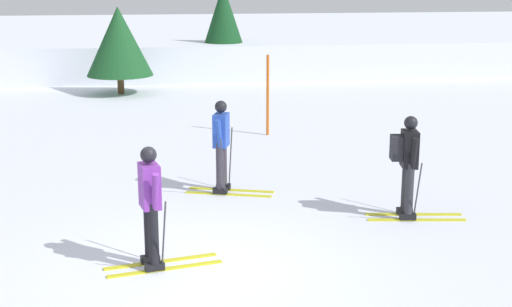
{
  "coord_description": "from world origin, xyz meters",
  "views": [
    {
      "loc": [
        -0.48,
        -9.26,
        3.97
      ],
      "look_at": [
        1.25,
        2.82,
        0.9
      ],
      "focal_mm": 51.24,
      "sensor_mm": 36.0,
      "label": 1
    }
  ],
  "objects_px": {
    "conifer_far_centre": "(119,41)",
    "conifer_far_right": "(223,24)",
    "trail_marker_pole": "(268,95)",
    "skier_blue": "(222,144)",
    "skier_black": "(407,162)",
    "skier_purple": "(151,204)"
  },
  "relations": [
    {
      "from": "trail_marker_pole",
      "to": "conifer_far_right",
      "type": "bearing_deg",
      "value": 90.41
    },
    {
      "from": "skier_purple",
      "to": "trail_marker_pole",
      "type": "xyz_separation_m",
      "value": [
        2.87,
        8.02,
        0.08
      ]
    },
    {
      "from": "skier_purple",
      "to": "conifer_far_right",
      "type": "bearing_deg",
      "value": 81.24
    },
    {
      "from": "skier_purple",
      "to": "conifer_far_centre",
      "type": "xyz_separation_m",
      "value": [
        -0.95,
        14.77,
        0.82
      ]
    },
    {
      "from": "skier_black",
      "to": "conifer_far_centre",
      "type": "distance_m",
      "value": 14.23
    },
    {
      "from": "trail_marker_pole",
      "to": "conifer_far_right",
      "type": "xyz_separation_m",
      "value": [
        -0.07,
        10.15,
        1.03
      ]
    },
    {
      "from": "conifer_far_right",
      "to": "conifer_far_centre",
      "type": "xyz_separation_m",
      "value": [
        -3.75,
        -3.39,
        -0.29
      ]
    },
    {
      "from": "skier_purple",
      "to": "skier_blue",
      "type": "relative_size",
      "value": 1.0
    },
    {
      "from": "trail_marker_pole",
      "to": "conifer_far_centre",
      "type": "relative_size",
      "value": 0.7
    },
    {
      "from": "trail_marker_pole",
      "to": "conifer_far_centre",
      "type": "distance_m",
      "value": 7.8
    },
    {
      "from": "skier_blue",
      "to": "skier_black",
      "type": "height_order",
      "value": "same"
    },
    {
      "from": "trail_marker_pole",
      "to": "conifer_far_right",
      "type": "distance_m",
      "value": 10.2
    },
    {
      "from": "conifer_far_right",
      "to": "skier_black",
      "type": "bearing_deg",
      "value": -85.43
    },
    {
      "from": "skier_black",
      "to": "conifer_far_right",
      "type": "bearing_deg",
      "value": 94.57
    },
    {
      "from": "conifer_far_right",
      "to": "conifer_far_centre",
      "type": "relative_size",
      "value": 1.22
    },
    {
      "from": "skier_purple",
      "to": "conifer_far_centre",
      "type": "relative_size",
      "value": 0.6
    },
    {
      "from": "skier_blue",
      "to": "skier_black",
      "type": "distance_m",
      "value": 3.39
    },
    {
      "from": "skier_purple",
      "to": "conifer_far_centre",
      "type": "bearing_deg",
      "value": 93.68
    },
    {
      "from": "conifer_far_centre",
      "to": "conifer_far_right",
      "type": "bearing_deg",
      "value": 42.14
    },
    {
      "from": "skier_black",
      "to": "conifer_far_right",
      "type": "xyz_separation_m",
      "value": [
        -1.33,
        16.66,
        1.06
      ]
    },
    {
      "from": "skier_blue",
      "to": "trail_marker_pole",
      "type": "relative_size",
      "value": 0.86
    },
    {
      "from": "skier_purple",
      "to": "skier_black",
      "type": "distance_m",
      "value": 4.4
    }
  ]
}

